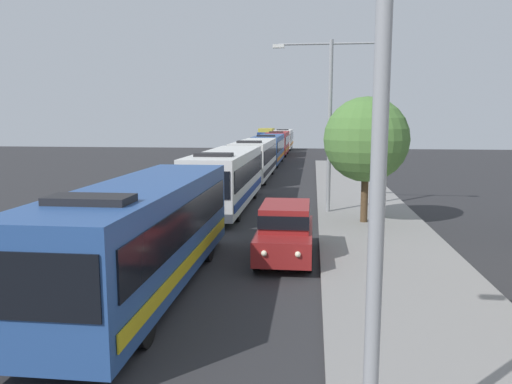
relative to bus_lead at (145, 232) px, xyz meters
The scene contains 11 objects.
bus_lead is the anchor object (origin of this frame).
bus_second_in_line 13.16m from the bus_lead, 90.00° to the left, with size 2.58×11.55×3.21m.
bus_middle 26.23m from the bus_lead, 90.00° to the left, with size 2.58×11.94×3.21m.
bus_fourth_in_line 39.15m from the bus_lead, 90.00° to the left, with size 2.58×12.31×3.21m.
bus_rear 52.23m from the bus_lead, 90.00° to the left, with size 2.58×10.72×3.21m.
bus_tail_end 65.31m from the bus_lead, 90.00° to the left, with size 2.58×10.84×3.21m.
white_suv 5.25m from the bus_lead, 44.73° to the left, with size 1.86×4.57×1.90m.
box_truck_oncoming 70.58m from the bus_lead, 92.68° to the left, with size 2.35×6.94×3.15m.
streetlamp_near 9.42m from the bus_lead, 51.58° to the right, with size 5.84×0.28×8.49m.
streetlamp_mid 13.54m from the bus_lead, 65.57° to the left, with size 5.66×0.28×8.42m.
roadside_tree 11.97m from the bus_lead, 53.83° to the left, with size 3.78×3.78×5.62m.
Camera 1 is at (3.30, -0.60, 4.80)m, focal length 34.68 mm.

